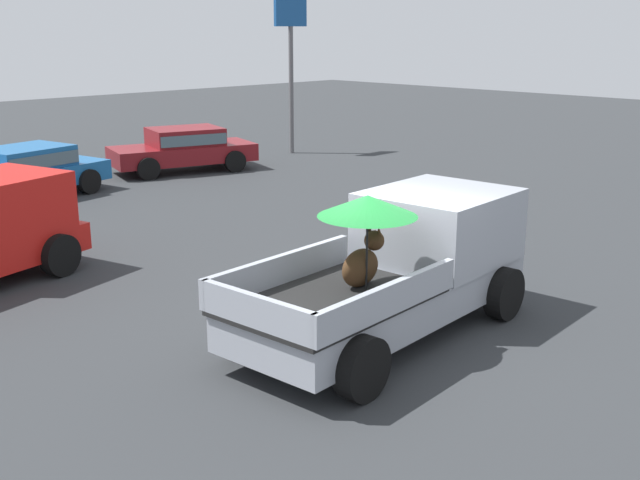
{
  "coord_description": "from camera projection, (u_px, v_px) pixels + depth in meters",
  "views": [
    {
      "loc": [
        -7.92,
        -6.7,
        4.27
      ],
      "look_at": [
        0.2,
        1.47,
        1.1
      ],
      "focal_mm": 43.36,
      "sensor_mm": 36.0,
      "label": 1
    }
  ],
  "objects": [
    {
      "name": "ground_plane",
      "position": [
        382.0,
        335.0,
        11.09
      ],
      "size": [
        80.0,
        80.0,
        0.0
      ],
      "primitive_type": "plane",
      "color": "#2D3033"
    },
    {
      "name": "pickup_truck_main",
      "position": [
        403.0,
        264.0,
        11.16
      ],
      "size": [
        5.18,
        2.56,
        2.17
      ],
      "rotation": [
        0.0,
        0.0,
        0.08
      ],
      "color": "black",
      "rests_on": "ground"
    },
    {
      "name": "parked_sedan_near",
      "position": [
        184.0,
        147.0,
        23.62
      ],
      "size": [
        4.62,
        2.89,
        1.33
      ],
      "rotation": [
        0.0,
        0.0,
        2.86
      ],
      "color": "black",
      "rests_on": "ground"
    },
    {
      "name": "parked_sedan_far",
      "position": [
        24.0,
        170.0,
        19.82
      ],
      "size": [
        4.56,
        2.59,
        1.33
      ],
      "rotation": [
        0.0,
        0.0,
        3.34
      ],
      "color": "black",
      "rests_on": "ground"
    },
    {
      "name": "motel_sign",
      "position": [
        291.0,
        46.0,
        26.31
      ],
      "size": [
        1.4,
        0.16,
        5.21
      ],
      "color": "#59595B",
      "rests_on": "ground"
    }
  ]
}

